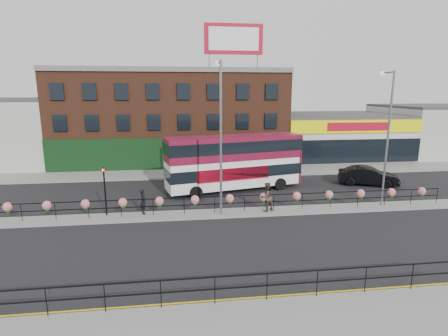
{
  "coord_description": "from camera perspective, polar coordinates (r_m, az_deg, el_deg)",
  "views": [
    {
      "loc": [
        -3.14,
        -21.85,
        7.98
      ],
      "look_at": [
        0.0,
        3.0,
        2.5
      ],
      "focal_mm": 28.0,
      "sensor_mm": 36.0,
      "label": 1
    }
  ],
  "objects": [
    {
      "name": "ground",
      "position": [
        23.47,
        0.93,
        -7.54
      ],
      "size": [
        120.0,
        120.0,
        0.0
      ],
      "primitive_type": "plane",
      "color": "black",
      "rests_on": "ground"
    },
    {
      "name": "south_pavement",
      "position": [
        13.01,
        9.19,
        -25.25
      ],
      "size": [
        60.0,
        4.0,
        0.15
      ],
      "primitive_type": "cube",
      "color": "gray",
      "rests_on": "ground"
    },
    {
      "name": "north_pavement",
      "position": [
        34.9,
        -1.85,
        -0.75
      ],
      "size": [
        60.0,
        4.0,
        0.15
      ],
      "primitive_type": "cube",
      "color": "gray",
      "rests_on": "ground"
    },
    {
      "name": "median",
      "position": [
        23.44,
        0.93,
        -7.36
      ],
      "size": [
        60.0,
        1.6,
        0.15
      ],
      "primitive_type": "cube",
      "color": "gray",
      "rests_on": "ground"
    },
    {
      "name": "yellow_line_inner",
      "position": [
        14.87,
        6.55,
        -20.19
      ],
      "size": [
        60.0,
        0.1,
        0.01
      ],
      "primitive_type": "cube",
      "color": "gold",
      "rests_on": "ground"
    },
    {
      "name": "yellow_line_outer",
      "position": [
        14.72,
        6.73,
        -20.56
      ],
      "size": [
        60.0,
        0.1,
        0.01
      ],
      "primitive_type": "cube",
      "color": "gold",
      "rests_on": "ground"
    },
    {
      "name": "brick_building",
      "position": [
        41.91,
        -8.45,
        8.31
      ],
      "size": [
        25.0,
        12.21,
        10.3
      ],
      "color": "brown",
      "rests_on": "ground"
    },
    {
      "name": "supermarket",
      "position": [
        46.24,
        17.38,
        5.16
      ],
      "size": [
        15.0,
        12.25,
        5.3
      ],
      "color": "silver",
      "rests_on": "ground"
    },
    {
      "name": "warehouse_east",
      "position": [
        54.07,
        31.81,
        5.38
      ],
      "size": [
        14.5,
        12.0,
        6.3
      ],
      "color": "#B2B3AE",
      "rests_on": "ground"
    },
    {
      "name": "billboard",
      "position": [
        37.62,
        1.59,
        20.29
      ],
      "size": [
        6.0,
        0.29,
        4.4
      ],
      "color": "#AC0A20",
      "rests_on": "brick_building"
    },
    {
      "name": "median_railing",
      "position": [
        23.14,
        0.94,
        -5.1
      ],
      "size": [
        30.04,
        0.56,
        1.23
      ],
      "color": "black",
      "rests_on": "median"
    },
    {
      "name": "south_railing",
      "position": [
        13.73,
        -1.5,
        -18.41
      ],
      "size": [
        20.04,
        0.05,
        1.12
      ],
      "color": "black",
      "rests_on": "south_pavement"
    },
    {
      "name": "double_decker_bus",
      "position": [
        28.42,
        1.77,
        1.78
      ],
      "size": [
        11.47,
        5.09,
        4.52
      ],
      "color": "white",
      "rests_on": "ground"
    },
    {
      "name": "car",
      "position": [
        32.86,
        22.45,
        -1.2
      ],
      "size": [
        5.07,
        6.11,
        1.63
      ],
      "primitive_type": "imported",
      "rotation": [
        0.0,
        0.0,
        1.2
      ],
      "color": "black",
      "rests_on": "ground"
    },
    {
      "name": "pedestrian_a",
      "position": [
        23.45,
        -13.06,
        -5.33
      ],
      "size": [
        0.81,
        0.7,
        1.68
      ],
      "primitive_type": "imported",
      "rotation": [
        0.0,
        0.0,
        1.83
      ],
      "color": "black",
      "rests_on": "median"
    },
    {
      "name": "pedestrian_b",
      "position": [
        23.5,
        6.98,
        -4.69
      ],
      "size": [
        1.53,
        1.48,
        1.97
      ],
      "primitive_type": "imported",
      "rotation": [
        0.0,
        0.0,
        3.58
      ],
      "color": "#48352E",
      "rests_on": "median"
    },
    {
      "name": "lamp_column_west",
      "position": [
        22.14,
        -0.61,
        7.01
      ],
      "size": [
        0.35,
        1.71,
        9.74
      ],
      "color": "slate",
      "rests_on": "median"
    },
    {
      "name": "lamp_column_east",
      "position": [
        26.26,
        25.05,
        6.01
      ],
      "size": [
        0.33,
        1.62,
        9.22
      ],
      "color": "slate",
      "rests_on": "median"
    },
    {
      "name": "traffic_light_median",
      "position": [
        23.42,
        -18.97,
        -1.95
      ],
      "size": [
        0.15,
        0.28,
        3.65
      ],
      "color": "black",
      "rests_on": "median"
    }
  ]
}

